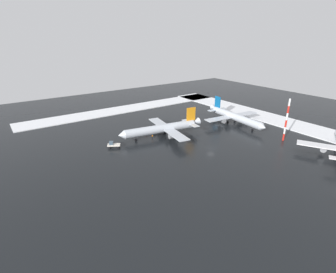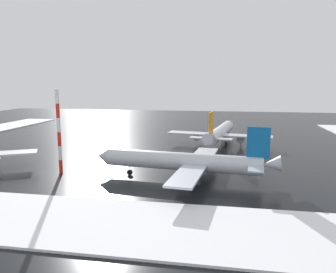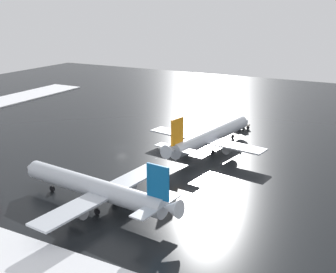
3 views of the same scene
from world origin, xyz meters
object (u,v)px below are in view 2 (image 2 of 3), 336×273
(airplane_distant_tail, at_px, (185,162))
(antenna_mast, at_px, (59,132))
(pushback_tug, at_px, (224,130))
(ground_crew_mid_apron, at_px, (222,139))
(ground_crew_near_tug, at_px, (241,139))
(airplane_parked_starboard, at_px, (220,132))

(airplane_distant_tail, height_order, antenna_mast, antenna_mast)
(airplane_distant_tail, height_order, pushback_tug, airplane_distant_tail)
(ground_crew_mid_apron, height_order, antenna_mast, antenna_mast)
(ground_crew_mid_apron, bearing_deg, pushback_tug, 110.58)
(ground_crew_near_tug, bearing_deg, airplane_distant_tail, -55.98)
(airplane_distant_tail, relative_size, ground_crew_mid_apron, 20.73)
(ground_crew_mid_apron, xyz_separation_m, ground_crew_near_tug, (5.62, -0.43, 0.00))
(ground_crew_mid_apron, bearing_deg, airplane_distant_tail, -76.96)
(pushback_tug, xyz_separation_m, antenna_mast, (-32.12, -58.29, 7.16))
(airplane_parked_starboard, relative_size, ground_crew_mid_apron, 21.14)
(pushback_tug, xyz_separation_m, ground_crew_near_tug, (5.20, -17.31, -0.31))
(airplane_parked_starboard, relative_size, pushback_tug, 7.11)
(ground_crew_near_tug, bearing_deg, airplane_parked_starboard, -96.90)
(airplane_distant_tail, relative_size, antenna_mast, 2.10)
(ground_crew_near_tug, distance_m, antenna_mast, 55.92)
(airplane_parked_starboard, bearing_deg, pushback_tug, 6.21)
(pushback_tug, relative_size, ground_crew_mid_apron, 2.97)
(pushback_tug, distance_m, ground_crew_near_tug, 18.08)
(airplane_parked_starboard, height_order, antenna_mast, antenna_mast)
(ground_crew_near_tug, relative_size, antenna_mast, 0.10)
(antenna_mast, bearing_deg, airplane_distant_tail, 0.24)
(ground_crew_mid_apron, relative_size, ground_crew_near_tug, 1.00)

